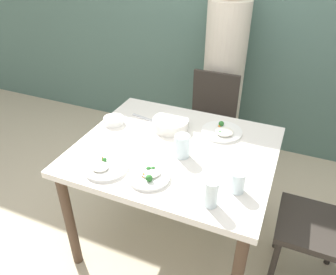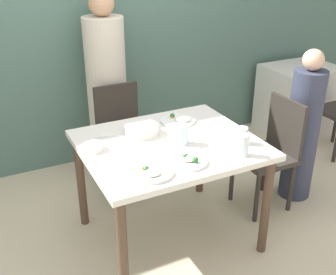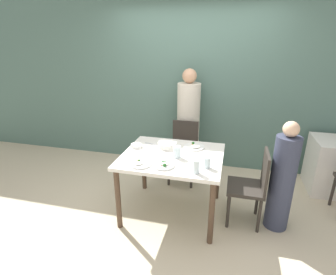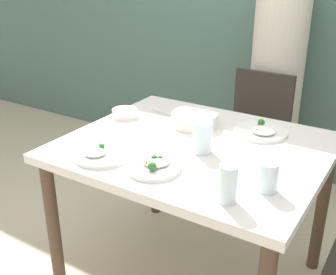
% 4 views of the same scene
% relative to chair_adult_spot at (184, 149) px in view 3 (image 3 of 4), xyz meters
% --- Properties ---
extents(ground_plane, '(10.00, 10.00, 0.00)m').
position_rel_chair_adult_spot_xyz_m(ground_plane, '(0.03, -0.83, -0.49)').
color(ground_plane, beige).
extents(wall_back, '(10.00, 0.06, 2.70)m').
position_rel_chair_adult_spot_xyz_m(wall_back, '(0.03, 0.63, 0.86)').
color(wall_back, '#4C6B60').
rests_on(wall_back, ground_plane).
extents(dining_table, '(1.14, 0.98, 0.77)m').
position_rel_chair_adult_spot_xyz_m(dining_table, '(0.03, -0.83, 0.19)').
color(dining_table, silver).
rests_on(dining_table, ground_plane).
extents(chair_adult_spot, '(0.40, 0.40, 0.89)m').
position_rel_chair_adult_spot_xyz_m(chair_adult_spot, '(0.00, 0.00, 0.00)').
color(chair_adult_spot, '#2D2823').
rests_on(chair_adult_spot, ground_plane).
extents(chair_child_spot, '(0.40, 0.40, 0.89)m').
position_rel_chair_adult_spot_xyz_m(chair_child_spot, '(0.93, -0.80, 0.00)').
color(chair_child_spot, '#2D2823').
rests_on(chair_child_spot, ground_plane).
extents(person_adult, '(0.35, 0.35, 1.61)m').
position_rel_chair_adult_spot_xyz_m(person_adult, '(-0.00, 0.35, 0.25)').
color(person_adult, beige).
rests_on(person_adult, ground_plane).
extents(person_child, '(0.26, 0.26, 1.25)m').
position_rel_chair_adult_spot_xyz_m(person_child, '(1.23, -0.80, 0.09)').
color(person_child, '#33384C').
rests_on(person_child, ground_plane).
extents(bowl_curry, '(0.23, 0.23, 0.07)m').
position_rel_chair_adult_spot_xyz_m(bowl_curry, '(-0.08, -0.63, 0.32)').
color(bowl_curry, silver).
rests_on(bowl_curry, dining_table).
extents(plate_rice_adult, '(0.24, 0.24, 0.05)m').
position_rel_chair_adult_spot_xyz_m(plate_rice_adult, '(-0.24, -1.16, 0.29)').
color(plate_rice_adult, white).
rests_on(plate_rice_adult, dining_table).
extents(plate_rice_child, '(0.25, 0.25, 0.05)m').
position_rel_chair_adult_spot_xyz_m(plate_rice_child, '(0.24, -0.56, 0.30)').
color(plate_rice_child, white).
rests_on(plate_rice_child, dining_table).
extents(plate_noodles, '(0.22, 0.22, 0.05)m').
position_rel_chair_adult_spot_xyz_m(plate_noodles, '(0.01, -1.13, 0.29)').
color(plate_noodles, white).
rests_on(plate_noodles, dining_table).
extents(bowl_rice_small, '(0.13, 0.13, 0.04)m').
position_rel_chair_adult_spot_xyz_m(bowl_rice_small, '(-0.45, -0.72, 0.30)').
color(bowl_rice_small, white).
rests_on(bowl_rice_small, dining_table).
extents(glass_water_tall, '(0.07, 0.07, 0.11)m').
position_rel_chair_adult_spot_xyz_m(glass_water_tall, '(0.44, -1.05, 0.34)').
color(glass_water_tall, silver).
rests_on(glass_water_tall, dining_table).
extents(glass_water_short, '(0.06, 0.06, 0.14)m').
position_rel_chair_adult_spot_xyz_m(glass_water_short, '(0.35, -1.20, 0.35)').
color(glass_water_short, silver).
rests_on(glass_water_short, dining_table).
extents(glass_water_center, '(0.08, 0.08, 0.13)m').
position_rel_chair_adult_spot_xyz_m(glass_water_center, '(0.09, -0.89, 0.35)').
color(glass_water_center, silver).
rests_on(glass_water_center, dining_table).
extents(fork_steel, '(0.18, 0.06, 0.01)m').
position_rel_chair_adult_spot_xyz_m(fork_steel, '(-0.30, -0.58, 0.28)').
color(fork_steel, silver).
rests_on(fork_steel, dining_table).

